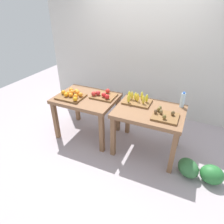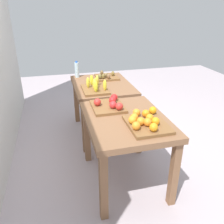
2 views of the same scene
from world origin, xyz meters
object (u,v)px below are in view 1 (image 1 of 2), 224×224
(apple_bin, at_px, (103,95))
(kiwi_bin, at_px, (164,116))
(banana_crate, at_px, (137,100))
(display_table_right, at_px, (149,116))
(display_table_left, at_px, (87,103))
(orange_bin, at_px, (72,95))
(water_bottle, at_px, (183,100))
(watermelon_pile, at_px, (200,171))

(apple_bin, bearing_deg, kiwi_bin, -11.83)
(apple_bin, xyz_separation_m, banana_crate, (0.59, 0.04, 0.01))
(display_table_right, bearing_deg, kiwi_bin, -26.77)
(banana_crate, bearing_deg, kiwi_bin, -28.59)
(display_table_left, relative_size, orange_bin, 2.34)
(banana_crate, height_order, water_bottle, water_bottle)
(watermelon_pile, bearing_deg, banana_crate, 158.72)
(orange_bin, relative_size, kiwi_bin, 1.23)
(apple_bin, xyz_separation_m, kiwi_bin, (1.09, -0.23, -0.01))
(display_table_right, bearing_deg, water_bottle, 35.56)
(orange_bin, xyz_separation_m, water_bottle, (1.75, 0.43, 0.08))
(kiwi_bin, height_order, water_bottle, water_bottle)
(apple_bin, relative_size, watermelon_pile, 0.59)
(kiwi_bin, bearing_deg, orange_bin, -179.91)
(banana_crate, height_order, kiwi_bin, banana_crate)
(orange_bin, bearing_deg, display_table_left, 30.42)
(banana_crate, bearing_deg, orange_bin, -165.75)
(display_table_left, bearing_deg, banana_crate, 9.80)
(water_bottle, bearing_deg, apple_bin, -171.25)
(display_table_left, bearing_deg, apple_bin, 21.39)
(display_table_right, xyz_separation_m, orange_bin, (-1.33, -0.12, 0.16))
(display_table_left, relative_size, kiwi_bin, 2.88)
(display_table_left, xyz_separation_m, display_table_right, (1.12, 0.00, 0.00))
(display_table_right, distance_m, kiwi_bin, 0.31)
(display_table_left, xyz_separation_m, kiwi_bin, (1.36, -0.12, 0.14))
(water_bottle, bearing_deg, watermelon_pile, -53.17)
(orange_bin, distance_m, apple_bin, 0.54)
(apple_bin, height_order, watermelon_pile, apple_bin)
(display_table_left, xyz_separation_m, orange_bin, (-0.21, -0.12, 0.16))
(banana_crate, xyz_separation_m, watermelon_pile, (1.12, -0.44, -0.69))
(display_table_left, xyz_separation_m, watermelon_pile, (1.98, -0.29, -0.53))
(display_table_right, height_order, orange_bin, orange_bin)
(display_table_right, distance_m, banana_crate, 0.34)
(display_table_left, relative_size, banana_crate, 2.36)
(kiwi_bin, xyz_separation_m, watermelon_pile, (0.62, -0.17, -0.67))
(banana_crate, xyz_separation_m, water_bottle, (0.68, 0.15, 0.07))
(display_table_left, distance_m, apple_bin, 0.33)
(orange_bin, xyz_separation_m, kiwi_bin, (1.57, 0.00, -0.01))
(display_table_left, height_order, watermelon_pile, display_table_left)
(display_table_left, bearing_deg, display_table_right, 0.00)
(water_bottle, bearing_deg, orange_bin, -166.34)
(display_table_left, relative_size, display_table_right, 1.00)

